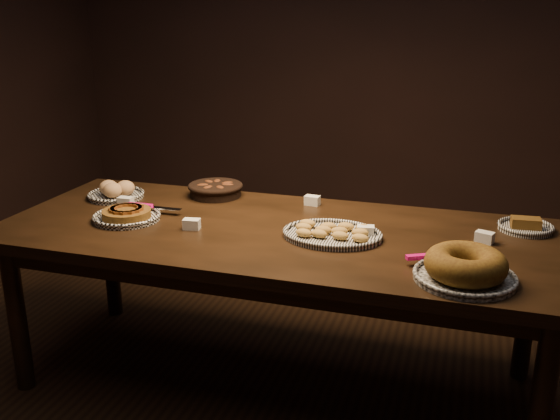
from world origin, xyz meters
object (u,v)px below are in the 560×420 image
(buffet_table, at_px, (276,245))
(apple_tart_plate, at_px, (127,215))
(madeleine_platter, at_px, (332,233))
(bundt_cake_plate, at_px, (465,268))

(buffet_table, xyz_separation_m, apple_tart_plate, (-0.67, -0.08, 0.10))
(madeleine_platter, xyz_separation_m, bundt_cake_plate, (0.53, -0.28, 0.03))
(madeleine_platter, bearing_deg, bundt_cake_plate, -39.76)
(buffet_table, height_order, apple_tart_plate, apple_tart_plate)
(apple_tart_plate, bearing_deg, buffet_table, 21.37)
(madeleine_platter, bearing_deg, apple_tart_plate, 171.55)
(apple_tart_plate, relative_size, madeleine_platter, 0.87)
(buffet_table, bearing_deg, bundt_cake_plate, -21.61)
(apple_tart_plate, bearing_deg, madeleine_platter, 17.79)
(buffet_table, distance_m, apple_tart_plate, 0.68)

